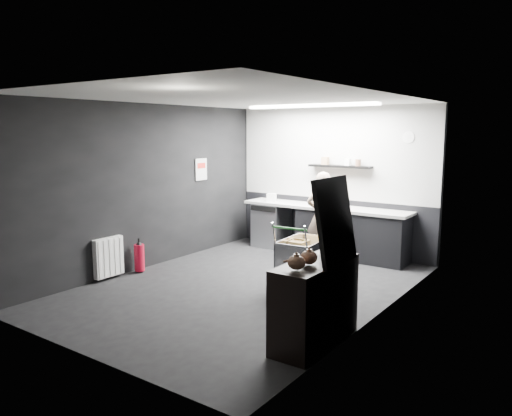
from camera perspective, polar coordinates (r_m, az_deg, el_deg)
The scene contains 22 objects.
floor at distance 7.38m, azimuth -1.19°, elevation -9.01°, with size 5.50×5.50×0.00m, color black.
ceiling at distance 7.03m, azimuth -1.26°, elevation 12.42°, with size 5.50×5.50×0.00m, color silver.
wall_back at distance 9.42m, azimuth 8.78°, elevation 3.19°, with size 5.50×5.50×0.00m, color black.
wall_front at distance 5.16m, azimuth -19.69°, elevation -1.84°, with size 5.50×5.50×0.00m, color black.
wall_left at distance 8.42m, azimuth -12.26°, elevation 2.43°, with size 5.50×5.50×0.00m, color black.
wall_right at distance 6.12m, azimuth 14.02°, elevation 0.02°, with size 5.50×5.50×0.00m, color black.
kitchen_wall_panel at distance 9.37m, azimuth 8.79°, elevation 6.23°, with size 3.95×0.02×1.70m, color silver.
dado_panel at distance 9.52m, azimuth 8.60°, elevation -1.92°, with size 3.95×0.02×1.00m, color black.
floating_shelf at distance 9.19m, azimuth 9.57°, elevation 4.72°, with size 1.20×0.22×0.04m, color black.
wall_clock at distance 8.81m, azimuth 17.05°, elevation 7.74°, with size 0.20×0.20×0.03m, color white.
poster at distance 9.31m, azimuth -6.30°, elevation 4.41°, with size 0.02×0.30×0.40m, color silver.
poster_red_band at distance 9.30m, azimuth -6.29°, elevation 4.84°, with size 0.01×0.22×0.10m, color red.
radiator at distance 7.97m, azimuth -16.51°, elevation -5.40°, with size 0.10×0.50×0.60m, color white.
ceiling_strip at distance 8.59m, azimuth 6.25°, elevation 11.52°, with size 2.40×0.20×0.04m, color white.
prep_counter at distance 9.20m, azimuth 8.48°, elevation -2.56°, with size 3.20×0.61×0.90m.
person at distance 8.71m, azimuth 7.60°, elevation -0.99°, with size 0.57×0.38×1.57m, color beige.
shopping_cart at distance 7.25m, azimuth 5.39°, elevation -5.57°, with size 0.59×0.92×0.97m.
sideboard at distance 5.41m, azimuth 7.05°, elevation -9.43°, with size 0.51×1.20×1.79m.
fire_extinguisher at distance 8.25m, azimuth -13.19°, elevation -5.43°, with size 0.16×0.16×0.53m.
cardboard_box at distance 9.09m, azimuth 8.11°, elevation 0.44°, with size 0.46×0.35×0.09m, color #A58058.
pink_tub at distance 9.22m, azimuth 7.24°, elevation 0.86°, with size 0.18×0.18×0.18m, color #F5D4D6.
white_container at distance 9.69m, azimuth 1.79°, elevation 1.22°, with size 0.17×0.13×0.15m, color white.
Camera 1 is at (4.17, -5.65, 2.26)m, focal length 35.00 mm.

